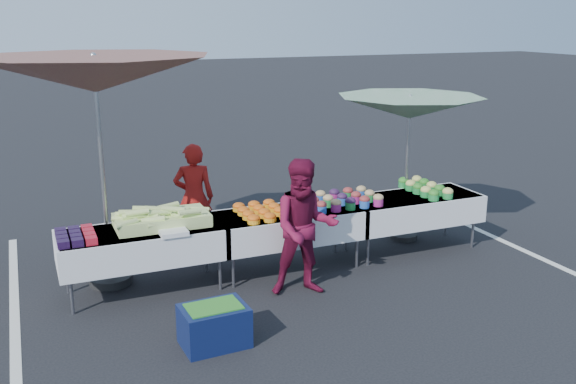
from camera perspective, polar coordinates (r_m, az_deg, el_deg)
name	(u,v)px	position (r m, az deg, el deg)	size (l,w,h in m)	color
ground	(288,268)	(8.16, 0.00, -6.79)	(80.00, 80.00, 0.00)	black
stripe_left	(14,312)	(7.61, -23.14, -9.78)	(0.10, 5.00, 0.00)	silver
stripe_right	(491,236)	(9.78, 17.58, -3.71)	(0.10, 5.00, 0.00)	silver
table_left	(142,244)	(7.48, -12.85, -4.51)	(1.86, 0.81, 0.75)	white
table_center	(288,224)	(7.95, 0.00, -2.90)	(1.86, 0.81, 0.75)	white
table_right	(411,208)	(8.78, 10.89, -1.41)	(1.86, 0.81, 0.75)	white
berry_punnets	(76,236)	(7.28, -18.36, -3.75)	(0.40, 0.54, 0.08)	black
corn_pile	(161,219)	(7.48, -11.20, -2.34)	(1.16, 0.57, 0.26)	#B7D36C
plastic_bags	(173,232)	(7.19, -10.15, -3.55)	(0.30, 0.25, 0.05)	white
carrot_bowls	(262,211)	(7.76, -2.35, -1.71)	(0.55, 0.69, 0.11)	orange
potato_cups	(342,199)	(8.19, 4.84, -0.60)	(0.94, 0.58, 0.16)	blue
bean_baskets	(425,188)	(8.92, 12.07, 0.39)	(0.36, 0.86, 0.15)	#228B3C
vendor	(194,197)	(8.67, -8.36, -0.48)	(0.54, 0.35, 1.47)	#9E1512
customer	(305,228)	(7.20, 1.52, -3.19)	(0.76, 0.60, 1.57)	maroon
umbrella_left	(95,76)	(7.43, -16.80, 9.85)	(2.84, 2.84, 2.70)	black
umbrella_right	(410,108)	(8.93, 10.76, 7.31)	(2.06, 2.06, 2.06)	black
storage_bin	(214,325)	(6.33, -6.58, -11.64)	(0.65, 0.48, 0.41)	#0D1843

